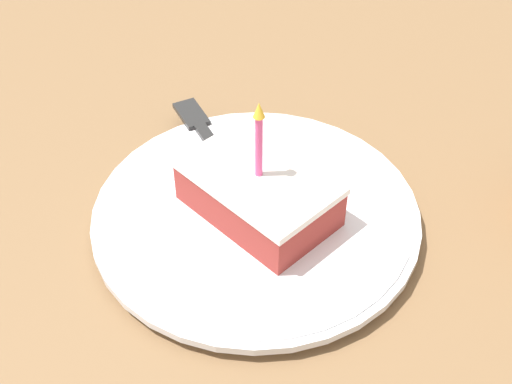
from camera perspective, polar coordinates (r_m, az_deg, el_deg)
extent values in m
cube|color=brown|center=(0.66, 3.28, -3.77)|extent=(2.40, 2.40, 0.04)
cylinder|color=silver|center=(0.64, 0.00, -2.03)|extent=(0.28, 0.28, 0.02)
cylinder|color=silver|center=(0.64, 0.00, -1.80)|extent=(0.29, 0.29, 0.01)
cube|color=#99332D|center=(0.62, 0.22, -0.30)|extent=(0.08, 0.13, 0.04)
cube|color=silver|center=(0.61, 0.22, 1.20)|extent=(0.08, 0.13, 0.01)
cylinder|color=#E04C8C|center=(0.58, 0.23, 3.66)|extent=(0.01, 0.01, 0.06)
cone|color=yellow|center=(0.56, 0.24, 6.59)|extent=(0.01, 0.01, 0.01)
cube|color=#262626|center=(0.67, -2.22, 2.04)|extent=(0.05, 0.14, 0.00)
cube|color=#262626|center=(0.74, -5.20, 6.23)|extent=(0.04, 0.05, 0.00)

